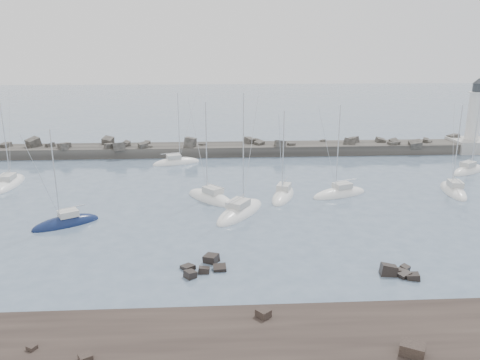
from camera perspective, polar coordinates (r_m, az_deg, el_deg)
name	(u,v)px	position (r m, az deg, el deg)	size (l,w,h in m)	color
ground	(239,231)	(52.25, -0.10, -6.20)	(400.00, 400.00, 0.00)	slate
rock_shelf	(259,358)	(33.03, 2.38, -20.85)	(140.00, 12.00, 1.76)	black
rock_cluster_near	(205,268)	(44.04, -4.28, -10.65)	(4.37, 4.48, 1.48)	black
rock_cluster_far	(397,273)	(45.02, 18.59, -10.74)	(3.50, 2.52, 1.67)	black
breakwater	(186,153)	(88.57, -6.56, 3.30)	(115.00, 7.46, 5.18)	#312F2C
lighthouse	(471,135)	(100.92, 26.38, 4.92)	(7.00, 7.00, 14.60)	#A5A49F
sailboat_1	(9,184)	(76.59, -26.33, -0.48)	(3.05, 9.42, 14.80)	white
sailboat_2	(66,224)	(57.41, -20.44, -5.00)	(7.63, 5.97, 12.13)	#101D45
sailboat_3	(176,163)	(81.91, -7.78, 2.08)	(8.70, 5.11, 13.19)	white
sailboat_4	(211,199)	(62.35, -3.57, -2.30)	(7.77, 8.42, 14.04)	white
sailboat_5	(283,196)	(63.55, 5.27, -1.98)	(5.13, 8.38, 12.89)	white
sailboat_6	(240,213)	(57.19, 0.00, -4.01)	(7.92, 10.09, 15.75)	white
sailboat_7	(339,194)	(65.57, 12.03, -1.71)	(8.80, 5.53, 13.43)	white
sailboat_8	(453,191)	(71.82, 24.55, -1.27)	(3.77, 8.50, 13.18)	white
sailboat_10	(468,171)	(84.33, 26.06, 0.97)	(8.26, 6.58, 13.17)	white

